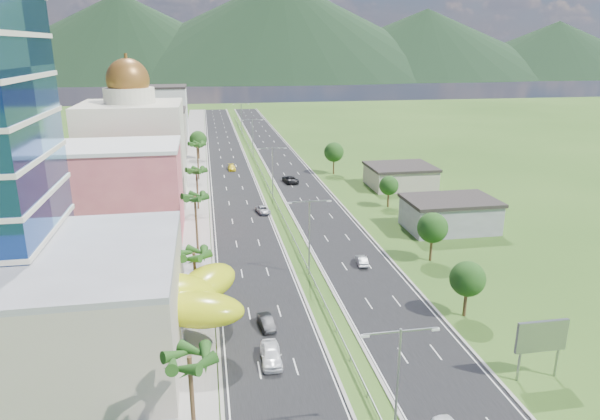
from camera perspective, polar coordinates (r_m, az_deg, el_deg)
ground at (r=67.19m, az=2.63°, el=-10.32°), size 500.00×500.00×0.00m
road_left at (r=151.43m, az=-7.68°, el=5.16°), size 11.00×260.00×0.04m
road_right at (r=152.75m, az=-2.03°, el=5.40°), size 11.00×260.00×0.04m
sidewalk_left at (r=151.34m, az=-11.28°, el=4.99°), size 7.00×260.00×0.12m
median_guardrail at (r=134.27m, az=-4.11°, el=4.00°), size 0.10×216.06×0.76m
streetlight_median_a at (r=43.14m, az=10.39°, el=-17.28°), size 6.04×0.25×11.00m
streetlight_median_b at (r=73.52m, az=1.00°, el=-2.10°), size 6.04×0.25×11.00m
streetlight_median_c at (r=111.60m, az=-2.96°, el=4.56°), size 6.04×0.25×11.00m
streetlight_median_d at (r=155.60m, az=-5.08°, el=8.08°), size 6.04×0.25×11.00m
streetlight_median_e at (r=200.04m, az=-6.28°, el=10.04°), size 6.04×0.25×11.00m
mall_podium at (r=60.88m, az=-27.17°, el=-9.61°), size 30.00×24.00×11.00m
lime_canopy at (r=60.36m, az=-15.52°, el=-9.02°), size 18.00×15.00×7.40m
pink_shophouse at (r=94.24m, az=-18.66°, el=1.79°), size 20.00×15.00×15.00m
domed_building at (r=115.72m, az=-17.30°, el=6.59°), size 20.00×20.00×28.70m
midrise_grey at (r=140.66m, az=-15.62°, el=7.08°), size 16.00×15.00×16.00m
midrise_beige at (r=162.54m, az=-14.92°, el=7.88°), size 16.00×15.00×13.00m
midrise_white at (r=184.93m, az=-14.45°, el=9.75°), size 16.00×15.00×18.00m
billboard at (r=56.91m, az=24.36°, el=-12.32°), size 5.20×0.35×6.20m
shed_near at (r=97.13m, az=15.66°, el=-0.58°), size 15.00×10.00×5.00m
shed_far at (r=124.53m, az=10.62°, el=3.46°), size 14.00×12.00×4.40m
palm_tree_a at (r=42.81m, az=-11.70°, el=-15.63°), size 3.60×3.60×9.10m
palm_tree_b at (r=64.71m, az=-11.24°, el=-4.89°), size 3.60×3.60×8.10m
palm_tree_c at (r=83.22m, az=-11.15°, el=1.13°), size 3.60×3.60×9.60m
palm_tree_d at (r=105.76m, az=-10.99°, el=4.00°), size 3.60×3.60×8.60m
palm_tree_e at (r=130.12m, az=-10.93°, el=6.77°), size 3.60×3.60×9.40m
leafy_tree_lfar at (r=155.22m, az=-10.82°, el=7.39°), size 4.90×4.90×8.05m
leafy_tree_ra at (r=66.12m, az=17.44°, el=-7.03°), size 4.20×4.20×6.90m
leafy_tree_rb at (r=81.44m, az=13.96°, el=-1.86°), size 4.55×4.55×7.47m
leafy_tree_rc at (r=107.65m, az=9.46°, el=2.58°), size 3.85×3.85×6.33m
leafy_tree_rd at (r=134.33m, az=3.64°, el=6.18°), size 4.90×4.90×8.05m
mountain_ridge at (r=514.33m, az=-1.94°, el=13.62°), size 860.00×140.00×90.00m
car_white_near_left at (r=56.33m, az=-3.11°, el=-15.13°), size 2.19×5.12×1.72m
car_dark_left at (r=62.53m, az=-3.61°, el=-11.84°), size 1.93×4.15×1.32m
car_silver_mid_left at (r=103.31m, az=-3.97°, el=0.03°), size 2.90×4.99×1.31m
car_yellow_far_left at (r=140.37m, az=-7.30°, el=4.52°), size 2.00×4.67×1.34m
car_silver_right at (r=79.57m, az=6.60°, el=-5.35°), size 1.81×4.09×1.31m
car_dark_far_right at (r=126.26m, az=-1.06°, el=3.31°), size 3.52×6.26×1.65m
motorcycle at (r=69.81m, az=-8.26°, el=-8.73°), size 0.72×2.14×1.35m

